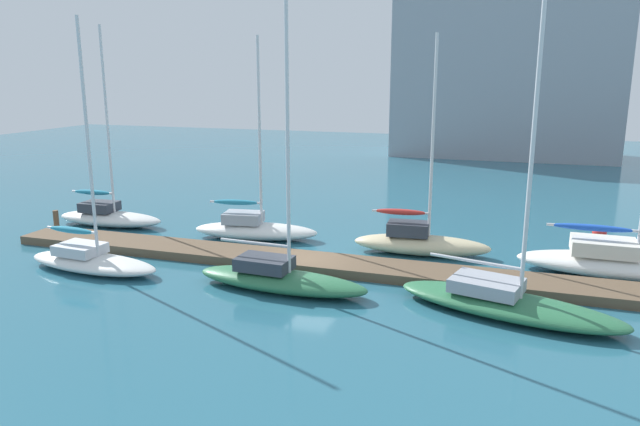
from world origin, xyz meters
The scene contains 12 objects.
ground_plane centered at (0.00, 0.00, 0.00)m, with size 120.00×120.00×0.00m, color #286075.
dock_pier centered at (0.00, 0.00, 0.20)m, with size 29.68×2.27×0.40m, color brown.
dock_piling_near_end centered at (-14.44, 0.98, 0.65)m, with size 0.28×0.28×1.30m, color brown.
sailboat_0 centered at (-13.01, 3.42, 0.60)m, with size 6.39×2.31×10.88m.
sailboat_1 centered at (-8.72, -3.42, 0.54)m, with size 6.62×2.53×10.62m.
sailboat_2 centered at (-4.08, 3.45, 0.60)m, with size 6.72×2.95×10.18m.
sailboat_3 centered at (-0.03, -3.10, 0.57)m, with size 7.24×2.36×11.45m.
sailboat_4 centered at (4.50, 3.42, 0.66)m, with size 6.53×2.28×10.12m.
sailboat_5 centered at (8.55, -2.90, 0.55)m, with size 8.38×4.33×13.04m.
sailboat_6 centered at (13.09, 2.86, 0.64)m, with size 8.68×2.75×10.56m.
mooring_buoy_red centered at (12.95, 8.92, 0.35)m, with size 0.71×0.71×0.71m, color red.
harbor_building_distant centered at (7.04, 41.03, 7.85)m, with size 21.82×9.28×15.71m, color #9399A3.
Camera 1 is at (8.46, -23.80, 8.39)m, focal length 33.42 mm.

